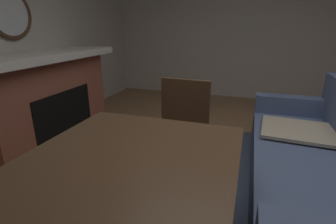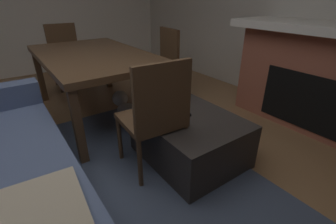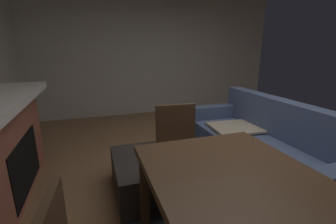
% 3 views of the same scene
% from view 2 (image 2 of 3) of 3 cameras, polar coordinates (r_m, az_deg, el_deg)
% --- Properties ---
extents(floor, '(8.21, 8.21, 0.00)m').
position_cam_2_polar(floor, '(2.06, -19.89, -15.43)').
color(floor, olive).
extents(area_rug, '(2.60, 2.00, 0.01)m').
position_cam_2_polar(area_rug, '(1.92, -11.85, -17.47)').
color(area_rug, '#3D475B').
rests_on(area_rug, ground).
extents(fireplace, '(1.97, 0.76, 1.07)m').
position_cam_2_polar(fireplace, '(2.95, 33.63, 6.60)').
color(fireplace, '#9E5642').
rests_on(fireplace, ground).
extents(ottoman_coffee_table, '(0.86, 0.72, 0.39)m').
position_cam_2_polar(ottoman_coffee_table, '(2.09, 5.26, -6.28)').
color(ottoman_coffee_table, '#2D2826').
rests_on(ottoman_coffee_table, ground).
extents(tv_remote, '(0.09, 0.17, 0.02)m').
position_cam_2_polar(tv_remote, '(2.01, 3.19, -0.76)').
color(tv_remote, black).
rests_on(tv_remote, ottoman_coffee_table).
extents(dining_table, '(1.81, 1.06, 0.74)m').
position_cam_2_polar(dining_table, '(2.85, -17.36, 11.94)').
color(dining_table, '#513823').
rests_on(dining_table, ground).
extents(dining_chair_south, '(0.48, 0.48, 0.93)m').
position_cam_2_polar(dining_chair_south, '(3.28, -1.34, 12.14)').
color(dining_chair_south, '#513823').
rests_on(dining_chair_south, ground).
extents(dining_chair_west, '(0.47, 0.47, 0.93)m').
position_cam_2_polar(dining_chair_west, '(1.78, -2.91, -0.27)').
color(dining_chair_west, '#513823').
rests_on(dining_chair_west, ground).
extents(dining_chair_east, '(0.46, 0.46, 0.93)m').
position_cam_2_polar(dining_chair_east, '(4.11, -23.20, 12.98)').
color(dining_chair_east, '#513823').
rests_on(dining_chair_east, ground).
extents(dining_chair_north, '(0.45, 0.45, 0.93)m').
position_cam_2_polar(dining_chair_north, '(2.76, -35.18, 4.63)').
color(dining_chair_north, '#513823').
rests_on(dining_chair_north, ground).
extents(small_dog, '(0.61, 0.29, 0.32)m').
position_cam_2_polar(small_dog, '(2.58, -8.73, -0.22)').
color(small_dog, silver).
rests_on(small_dog, ground).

